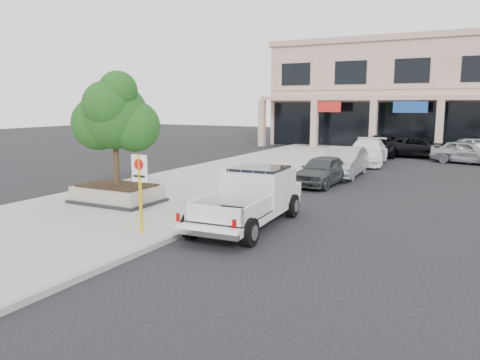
% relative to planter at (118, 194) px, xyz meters
% --- Properties ---
extents(ground, '(120.00, 120.00, 0.00)m').
position_rel_planter_xyz_m(ground, '(6.08, -1.45, -0.48)').
color(ground, black).
rests_on(ground, ground).
extents(sidewalk, '(8.00, 52.00, 0.15)m').
position_rel_planter_xyz_m(sidewalk, '(0.58, 4.55, -0.40)').
color(sidewalk, gray).
rests_on(sidewalk, ground).
extents(curb, '(0.20, 52.00, 0.15)m').
position_rel_planter_xyz_m(curb, '(4.53, 4.55, -0.40)').
color(curb, gray).
rests_on(curb, ground).
extents(planter, '(3.20, 2.20, 0.68)m').
position_rel_planter_xyz_m(planter, '(0.00, 0.00, 0.00)').
color(planter, black).
rests_on(planter, sidewalk).
extents(planter_tree, '(2.90, 2.55, 4.00)m').
position_rel_planter_xyz_m(planter_tree, '(0.13, 0.15, 2.94)').
color(planter_tree, black).
rests_on(planter_tree, planter).
extents(no_parking_sign, '(0.55, 0.09, 2.30)m').
position_rel_planter_xyz_m(no_parking_sign, '(3.64, -3.02, 1.16)').
color(no_parking_sign, '#E4AA0C').
rests_on(no_parking_sign, sidewalk).
extents(hedge, '(1.10, 0.99, 0.93)m').
position_rel_planter_xyz_m(hedge, '(4.28, 2.91, 0.14)').
color(hedge, '#164814').
rests_on(hedge, sidewalk).
extents(pickup_truck, '(2.42, 5.80, 1.79)m').
position_rel_planter_xyz_m(pickup_truck, '(5.73, -0.41, 0.42)').
color(pickup_truck, silver).
rests_on(pickup_truck, ground).
extents(curb_car_a, '(1.96, 4.27, 1.42)m').
position_rel_planter_xyz_m(curb_car_a, '(5.46, 8.05, 0.23)').
color(curb_car_a, '#323637').
rests_on(curb_car_a, ground).
extents(curb_car_b, '(1.82, 4.82, 1.57)m').
position_rel_planter_xyz_m(curb_car_b, '(5.68, 11.17, 0.31)').
color(curb_car_b, '#95989C').
rests_on(curb_car_b, ground).
extents(curb_car_c, '(2.82, 5.77, 1.62)m').
position_rel_planter_xyz_m(curb_car_c, '(5.60, 16.90, 0.33)').
color(curb_car_c, white).
rests_on(curb_car_c, ground).
extents(curb_car_d, '(2.72, 5.59, 1.53)m').
position_rel_planter_xyz_m(curb_car_d, '(5.38, 22.26, 0.29)').
color(curb_car_d, black).
rests_on(curb_car_d, ground).
extents(lot_car_a, '(4.70, 2.79, 1.50)m').
position_rel_planter_xyz_m(lot_car_a, '(11.27, 20.26, 0.27)').
color(lot_car_a, '#93949A').
rests_on(lot_car_a, ground).
extents(lot_car_d, '(5.35, 2.51, 1.48)m').
position_rel_planter_xyz_m(lot_car_d, '(8.08, 22.54, 0.27)').
color(lot_car_d, black).
rests_on(lot_car_d, ground).
extents(lot_car_e, '(4.48, 2.79, 1.42)m').
position_rel_planter_xyz_m(lot_car_e, '(11.69, 25.43, 0.24)').
color(lot_car_e, '#A9ABB2').
rests_on(lot_car_e, ground).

